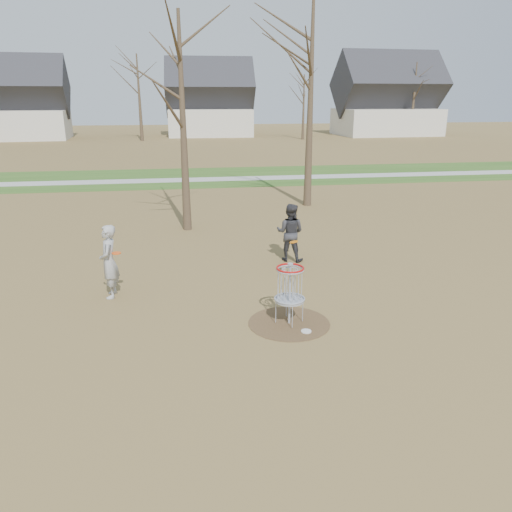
{
  "coord_description": "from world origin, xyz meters",
  "views": [
    {
      "loc": [
        -2.25,
        -9.73,
        4.76
      ],
      "look_at": [
        -0.5,
        1.5,
        1.1
      ],
      "focal_mm": 35.0,
      "sensor_mm": 36.0,
      "label": 1
    }
  ],
  "objects_px": {
    "player_throwing": "(290,232)",
    "disc_golf_basket": "(290,284)",
    "disc_grounded": "(306,331)",
    "player_standing": "(109,262)"
  },
  "relations": [
    {
      "from": "disc_grounded",
      "to": "disc_golf_basket",
      "type": "xyz_separation_m",
      "value": [
        -0.27,
        0.48,
        0.89
      ]
    },
    {
      "from": "player_standing",
      "to": "disc_golf_basket",
      "type": "distance_m",
      "value": 4.57
    },
    {
      "from": "player_standing",
      "to": "disc_grounded",
      "type": "xyz_separation_m",
      "value": [
        4.28,
        -2.66,
        -0.89
      ]
    },
    {
      "from": "player_standing",
      "to": "disc_grounded",
      "type": "relative_size",
      "value": 8.28
    },
    {
      "from": "player_throwing",
      "to": "disc_golf_basket",
      "type": "xyz_separation_m",
      "value": [
        -0.97,
        -4.31,
        0.04
      ]
    },
    {
      "from": "player_throwing",
      "to": "disc_golf_basket",
      "type": "distance_m",
      "value": 4.42
    },
    {
      "from": "player_standing",
      "to": "disc_golf_basket",
      "type": "relative_size",
      "value": 1.35
    },
    {
      "from": "disc_golf_basket",
      "to": "disc_grounded",
      "type": "bearing_deg",
      "value": -60.83
    },
    {
      "from": "disc_grounded",
      "to": "player_throwing",
      "type": "bearing_deg",
      "value": 81.65
    },
    {
      "from": "disc_grounded",
      "to": "disc_golf_basket",
      "type": "distance_m",
      "value": 1.05
    }
  ]
}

